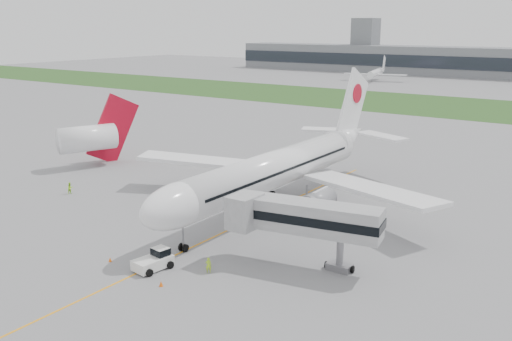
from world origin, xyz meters
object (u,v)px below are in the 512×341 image
Objects in this scene: pushback_tug at (155,260)px; jet_bridge at (300,217)px; neighbor_aircraft at (91,137)px; ground_crew_near at (208,265)px; airliner at (279,167)px.

jet_bridge is (12.06, 9.08, 4.46)m from pushback_tug.
jet_bridge is at bearing 4.03° from neighbor_aircraft.
neighbor_aircraft is at bearing -63.93° from ground_crew_near.
jet_bridge is at bearing -51.41° from airliner.
jet_bridge is 0.96× the size of neighbor_aircraft.
neighbor_aircraft reaches higher than jet_bridge.
neighbor_aircraft reaches higher than ground_crew_near.
neighbor_aircraft is at bearing 178.91° from airliner.
airliner is 12.57× the size of pushback_tug.
jet_bridge reaches higher than ground_crew_near.
airliner is at bearing -112.29° from ground_crew_near.
pushback_tug is at bearing -13.10° from ground_crew_near.
airliner reaches higher than jet_bridge.
pushback_tug is 5.77m from ground_crew_near.
pushback_tug is 15.74m from jet_bridge.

